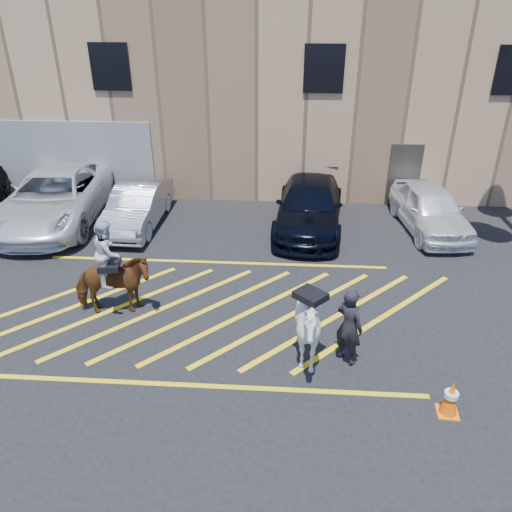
# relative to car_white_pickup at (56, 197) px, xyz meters

# --- Properties ---
(ground) EXTENTS (90.00, 90.00, 0.00)m
(ground) POSITION_rel_car_white_pickup_xyz_m (5.61, -4.77, -0.84)
(ground) COLOR black
(ground) RESTS_ON ground
(car_white_pickup) EXTENTS (3.25, 6.26, 1.68)m
(car_white_pickup) POSITION_rel_car_white_pickup_xyz_m (0.00, 0.00, 0.00)
(car_white_pickup) COLOR silver
(car_white_pickup) RESTS_ON ground
(car_silver_sedan) EXTENTS (1.50, 4.08, 1.33)m
(car_silver_sedan) POSITION_rel_car_white_pickup_xyz_m (2.75, -0.19, -0.18)
(car_silver_sedan) COLOR #90979D
(car_silver_sedan) RESTS_ON ground
(car_blue_suv) EXTENTS (2.45, 5.19, 1.46)m
(car_blue_suv) POSITION_rel_car_white_pickup_xyz_m (8.28, 0.09, -0.11)
(car_blue_suv) COLOR black
(car_blue_suv) RESTS_ON ground
(car_white_suv) EXTENTS (2.15, 4.31, 1.41)m
(car_white_suv) POSITION_rel_car_white_pickup_xyz_m (12.09, 0.12, -0.14)
(car_white_suv) COLOR white
(car_white_suv) RESTS_ON ground
(handler) EXTENTS (0.73, 0.72, 1.70)m
(handler) POSITION_rel_car_white_pickup_xyz_m (8.88, -6.59, 0.01)
(handler) COLOR black
(handler) RESTS_ON ground
(warehouse) EXTENTS (32.42, 10.20, 7.30)m
(warehouse) POSITION_rel_car_white_pickup_xyz_m (5.60, 7.22, 2.81)
(warehouse) COLOR tan
(warehouse) RESTS_ON ground
(hatching_zone) EXTENTS (12.60, 5.12, 0.01)m
(hatching_zone) POSITION_rel_car_white_pickup_xyz_m (5.61, -5.07, -0.84)
(hatching_zone) COLOR yellow
(hatching_zone) RESTS_ON ground
(mounted_bay) EXTENTS (1.92, 1.11, 2.39)m
(mounted_bay) POSITION_rel_car_white_pickup_xyz_m (3.60, -5.21, 0.12)
(mounted_bay) COLOR #583114
(mounted_bay) RESTS_ON ground
(saddled_white) EXTENTS (2.19, 2.21, 1.82)m
(saddled_white) POSITION_rel_car_white_pickup_xyz_m (8.07, -6.72, 0.07)
(saddled_white) COLOR silver
(saddled_white) RESTS_ON ground
(traffic_cone) EXTENTS (0.40, 0.40, 0.73)m
(traffic_cone) POSITION_rel_car_white_pickup_xyz_m (10.58, -7.96, -0.48)
(traffic_cone) COLOR orange
(traffic_cone) RESTS_ON ground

